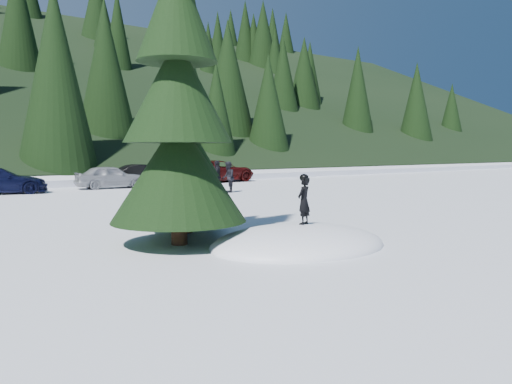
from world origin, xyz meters
TOP-DOWN VIEW (x-y plane):
  - ground at (0.00, 0.00)m, footprint 200.00×200.00m
  - snow_mound at (0.00, 0.00)m, footprint 4.48×3.52m
  - spruce_tall at (-2.20, 1.80)m, footprint 3.20×3.20m
  - spruce_short at (-1.20, 3.20)m, footprint 2.20×2.20m
  - child_skier at (0.21, 0.06)m, footprint 0.48×0.41m
  - adult_0 at (6.83, 13.32)m, footprint 0.97×1.01m
  - adult_1 at (6.29, 13.54)m, footprint 0.96×1.04m
  - car_4 at (2.89, 19.89)m, footprint 4.13×1.97m
  - car_5 at (5.92, 22.09)m, footprint 4.03×1.52m
  - car_6 at (11.15, 21.09)m, footprint 5.71×3.08m

SIDE VIEW (x-z plane):
  - ground at x=0.00m, z-range 0.00..0.00m
  - snow_mound at x=0.00m, z-range -0.48..0.48m
  - car_5 at x=5.92m, z-range 0.00..1.32m
  - car_4 at x=2.89m, z-range 0.00..1.36m
  - car_6 at x=11.15m, z-range 0.00..1.52m
  - adult_0 at x=6.83m, z-range 0.00..1.65m
  - adult_1 at x=6.29m, z-range 0.00..1.71m
  - child_skier at x=0.21m, z-range 0.48..1.61m
  - spruce_short at x=-1.20m, z-range -0.58..4.79m
  - spruce_tall at x=-2.20m, z-range -0.98..7.62m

